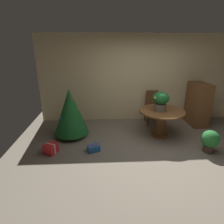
{
  "coord_description": "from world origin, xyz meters",
  "views": [
    {
      "loc": [
        -1.12,
        -3.49,
        2.27
      ],
      "look_at": [
        -0.91,
        0.42,
        0.88
      ],
      "focal_mm": 30.16,
      "sensor_mm": 36.0,
      "label": 1
    }
  ],
  "objects_px": {
    "wooden_chair_far": "(152,105)",
    "gift_box_red": "(51,148)",
    "wooden_cabinet": "(198,104)",
    "flower_vase": "(161,100)",
    "round_dining_table": "(161,118)",
    "gift_box_blue": "(93,148)",
    "holiday_tree": "(70,111)",
    "potted_plant": "(210,140)"
  },
  "relations": [
    {
      "from": "wooden_chair_far",
      "to": "gift_box_red",
      "type": "height_order",
      "value": "wooden_chair_far"
    },
    {
      "from": "wooden_cabinet",
      "to": "flower_vase",
      "type": "bearing_deg",
      "value": -151.77
    },
    {
      "from": "round_dining_table",
      "to": "wooden_cabinet",
      "type": "xyz_separation_m",
      "value": [
        1.3,
        0.73,
        0.12
      ]
    },
    {
      "from": "gift_box_blue",
      "to": "wooden_cabinet",
      "type": "xyz_separation_m",
      "value": [
        3.03,
        1.42,
        0.55
      ]
    },
    {
      "from": "holiday_tree",
      "to": "wooden_cabinet",
      "type": "xyz_separation_m",
      "value": [
        3.63,
        0.63,
        -0.06
      ]
    },
    {
      "from": "potted_plant",
      "to": "wooden_cabinet",
      "type": "bearing_deg",
      "value": 74.14
    },
    {
      "from": "flower_vase",
      "to": "gift_box_red",
      "type": "distance_m",
      "value": 2.84
    },
    {
      "from": "holiday_tree",
      "to": "wooden_cabinet",
      "type": "distance_m",
      "value": 3.68
    },
    {
      "from": "holiday_tree",
      "to": "potted_plant",
      "type": "height_order",
      "value": "holiday_tree"
    },
    {
      "from": "flower_vase",
      "to": "wooden_chair_far",
      "type": "xyz_separation_m",
      "value": [
        0.06,
        0.93,
        -0.43
      ]
    },
    {
      "from": "round_dining_table",
      "to": "holiday_tree",
      "type": "xyz_separation_m",
      "value": [
        -2.33,
        0.09,
        0.18
      ]
    },
    {
      "from": "flower_vase",
      "to": "holiday_tree",
      "type": "distance_m",
      "value": 2.28
    },
    {
      "from": "gift_box_blue",
      "to": "potted_plant",
      "type": "distance_m",
      "value": 2.6
    },
    {
      "from": "round_dining_table",
      "to": "gift_box_blue",
      "type": "height_order",
      "value": "round_dining_table"
    },
    {
      "from": "gift_box_blue",
      "to": "holiday_tree",
      "type": "bearing_deg",
      "value": 126.99
    },
    {
      "from": "flower_vase",
      "to": "gift_box_blue",
      "type": "relative_size",
      "value": 1.53
    },
    {
      "from": "wooden_chair_far",
      "to": "gift_box_red",
      "type": "bearing_deg",
      "value": -148.37
    },
    {
      "from": "flower_vase",
      "to": "wooden_chair_far",
      "type": "relative_size",
      "value": 0.49
    },
    {
      "from": "round_dining_table",
      "to": "gift_box_red",
      "type": "height_order",
      "value": "round_dining_table"
    },
    {
      "from": "round_dining_table",
      "to": "wooden_chair_far",
      "type": "xyz_separation_m",
      "value": [
        0.0,
        0.92,
        0.04
      ]
    },
    {
      "from": "gift_box_red",
      "to": "gift_box_blue",
      "type": "xyz_separation_m",
      "value": [
        0.94,
        0.03,
        -0.04
      ]
    },
    {
      "from": "wooden_cabinet",
      "to": "round_dining_table",
      "type": "bearing_deg",
      "value": -150.84
    },
    {
      "from": "flower_vase",
      "to": "holiday_tree",
      "type": "height_order",
      "value": "holiday_tree"
    },
    {
      "from": "round_dining_table",
      "to": "gift_box_red",
      "type": "relative_size",
      "value": 3.39
    },
    {
      "from": "flower_vase",
      "to": "wooden_chair_far",
      "type": "bearing_deg",
      "value": 86.02
    },
    {
      "from": "wooden_cabinet",
      "to": "potted_plant",
      "type": "xyz_separation_m",
      "value": [
        -0.45,
        -1.58,
        -0.34
      ]
    },
    {
      "from": "wooden_chair_far",
      "to": "holiday_tree",
      "type": "bearing_deg",
      "value": -160.35
    },
    {
      "from": "wooden_chair_far",
      "to": "wooden_cabinet",
      "type": "height_order",
      "value": "wooden_cabinet"
    },
    {
      "from": "gift_box_blue",
      "to": "round_dining_table",
      "type": "bearing_deg",
      "value": 21.8
    },
    {
      "from": "flower_vase",
      "to": "potted_plant",
      "type": "distance_m",
      "value": 1.43
    },
    {
      "from": "wooden_chair_far",
      "to": "flower_vase",
      "type": "bearing_deg",
      "value": -93.98
    },
    {
      "from": "holiday_tree",
      "to": "potted_plant",
      "type": "relative_size",
      "value": 2.48
    },
    {
      "from": "round_dining_table",
      "to": "flower_vase",
      "type": "distance_m",
      "value": 0.48
    },
    {
      "from": "gift_box_red",
      "to": "wooden_cabinet",
      "type": "xyz_separation_m",
      "value": [
        3.97,
        1.45,
        0.51
      ]
    },
    {
      "from": "gift_box_blue",
      "to": "gift_box_red",
      "type": "bearing_deg",
      "value": -178.14
    },
    {
      "from": "round_dining_table",
      "to": "potted_plant",
      "type": "relative_size",
      "value": 2.24
    },
    {
      "from": "flower_vase",
      "to": "wooden_cabinet",
      "type": "relative_size",
      "value": 0.39
    },
    {
      "from": "flower_vase",
      "to": "round_dining_table",
      "type": "bearing_deg",
      "value": 6.4
    },
    {
      "from": "flower_vase",
      "to": "potted_plant",
      "type": "xyz_separation_m",
      "value": [
        0.92,
        -0.85,
        -0.69
      ]
    },
    {
      "from": "flower_vase",
      "to": "potted_plant",
      "type": "height_order",
      "value": "flower_vase"
    },
    {
      "from": "flower_vase",
      "to": "gift_box_red",
      "type": "height_order",
      "value": "flower_vase"
    },
    {
      "from": "flower_vase",
      "to": "gift_box_blue",
      "type": "bearing_deg",
      "value": -157.65
    }
  ]
}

